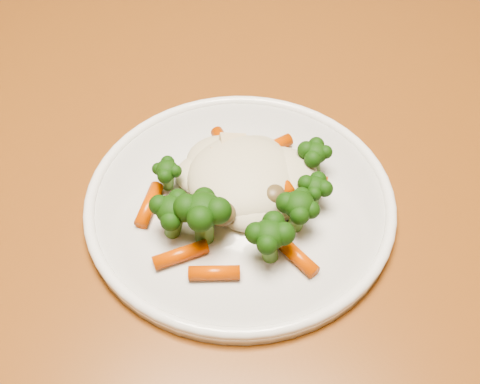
# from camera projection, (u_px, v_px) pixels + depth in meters

# --- Properties ---
(dining_table) EXTENTS (1.33, 1.01, 0.75)m
(dining_table) POSITION_uv_depth(u_px,v_px,m) (188.00, 300.00, 0.60)
(dining_table) COLOR brown
(dining_table) RESTS_ON ground
(plate) EXTENTS (0.28, 0.28, 0.01)m
(plate) POSITION_uv_depth(u_px,v_px,m) (240.00, 202.00, 0.54)
(plate) COLOR white
(plate) RESTS_ON dining_table
(meal) EXTENTS (0.16, 0.18, 0.05)m
(meal) POSITION_uv_depth(u_px,v_px,m) (242.00, 187.00, 0.52)
(meal) COLOR beige
(meal) RESTS_ON plate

